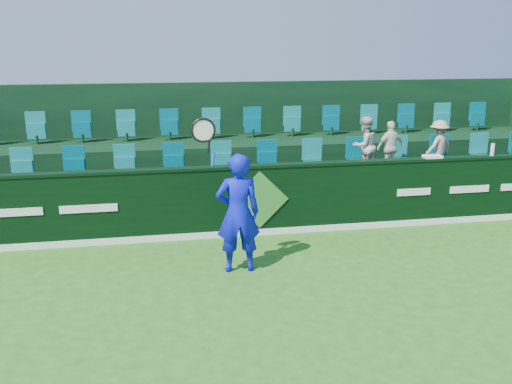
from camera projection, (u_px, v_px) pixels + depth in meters
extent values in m
plane|color=#246618|center=(319.00, 335.00, 7.16)|extent=(60.00, 60.00, 0.00)
cube|color=black|center=(259.00, 201.00, 10.79)|extent=(16.00, 0.20, 1.30)
cube|color=black|center=(259.00, 166.00, 10.62)|extent=(16.00, 0.24, 0.05)
cube|color=white|center=(260.00, 232.00, 10.84)|extent=(16.00, 0.02, 0.12)
cube|color=#327F2E|center=(260.00, 200.00, 10.67)|extent=(1.10, 0.02, 1.10)
cube|color=white|center=(17.00, 212.00, 9.90)|extent=(0.85, 0.01, 0.14)
cube|color=white|center=(89.00, 209.00, 10.11)|extent=(1.00, 0.01, 0.14)
cube|color=white|center=(414.00, 192.00, 11.23)|extent=(0.70, 0.01, 0.14)
cube|color=white|center=(470.00, 189.00, 11.44)|extent=(0.85, 0.01, 0.14)
cube|color=black|center=(249.00, 198.00, 11.90)|extent=(16.00, 2.00, 0.80)
cube|color=black|center=(235.00, 167.00, 13.64)|extent=(16.00, 1.80, 1.30)
cube|color=black|center=(229.00, 134.00, 14.42)|extent=(16.00, 0.20, 2.60)
cube|color=#13787B|center=(245.00, 162.00, 12.10)|extent=(13.50, 0.50, 0.60)
cube|color=#13787B|center=(233.00, 126.00, 13.68)|extent=(13.50, 0.50, 0.60)
imported|color=#0C14D3|center=(238.00, 213.00, 8.96)|extent=(0.71, 0.47, 1.92)
cylinder|color=#143FBF|center=(213.00, 159.00, 8.56)|extent=(0.08, 0.04, 0.22)
cylinder|color=black|center=(209.00, 146.00, 8.50)|extent=(0.06, 0.03, 0.20)
torus|color=black|center=(203.00, 130.00, 8.43)|extent=(0.43, 0.04, 0.43)
cylinder|color=silver|center=(203.00, 130.00, 8.43)|extent=(0.35, 0.01, 0.35)
imported|color=beige|center=(364.00, 146.00, 12.11)|extent=(0.74, 0.66, 1.25)
imported|color=white|center=(390.00, 147.00, 12.23)|extent=(0.71, 0.40, 1.14)
imported|color=tan|center=(438.00, 146.00, 12.43)|extent=(0.83, 0.67, 1.13)
cube|color=white|center=(432.00, 156.00, 11.23)|extent=(0.35, 0.23, 0.05)
cylinder|color=white|center=(492.00, 150.00, 11.44)|extent=(0.08, 0.08, 0.24)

